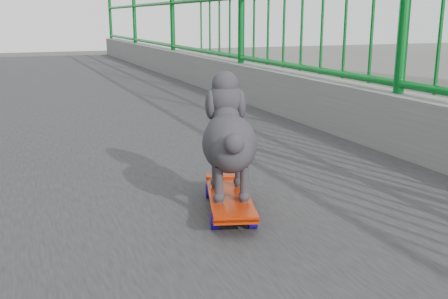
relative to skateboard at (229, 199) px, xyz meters
name	(u,v)px	position (x,y,z in m)	size (l,w,h in m)	color
skateboard	(229,199)	(0.00, 0.00, 0.00)	(0.29, 0.52, 0.07)	red
poodle	(229,137)	(0.01, 0.02, 0.22)	(0.27, 0.45, 0.38)	#2A282C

